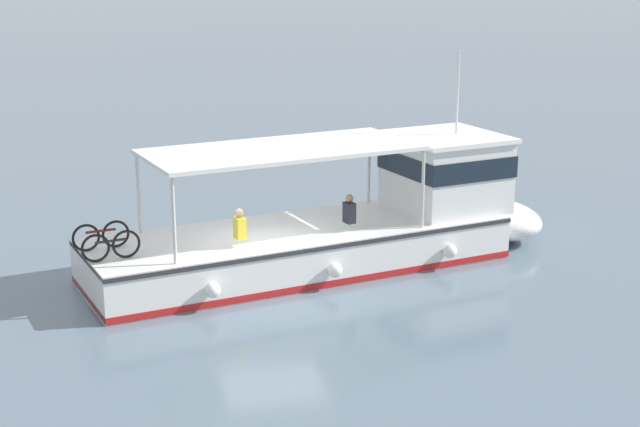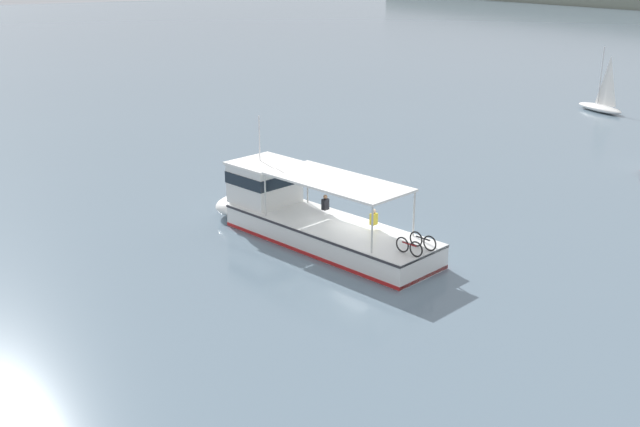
% 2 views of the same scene
% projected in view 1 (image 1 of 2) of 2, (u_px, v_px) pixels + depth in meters
% --- Properties ---
extents(ground_plane, '(400.00, 400.00, 0.00)m').
position_uv_depth(ground_plane, '(272.00, 289.00, 22.68)').
color(ground_plane, slate).
extents(ferry_main, '(13.07, 6.12, 5.32)m').
position_uv_depth(ferry_main, '(355.00, 223.00, 24.56)').
color(ferry_main, white).
rests_on(ferry_main, ground).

